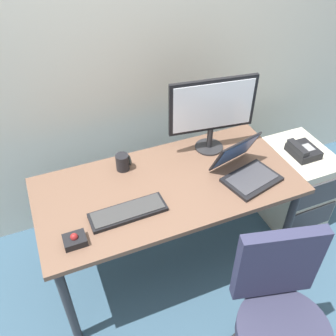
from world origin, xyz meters
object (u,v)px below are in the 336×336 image
object	(u,v)px
desk_phone	(303,151)
trackball_mouse	(75,240)
laptop	(246,169)
monitor_main	(212,109)
office_chair	(276,325)
keyboard	(128,212)
coffee_mug	(123,162)
file_cabinet	(292,184)

from	to	relation	value
desk_phone	trackball_mouse	distance (m)	1.65
laptop	trackball_mouse	bearing A→B (deg)	-173.70
monitor_main	trackball_mouse	world-z (taller)	monitor_main
office_chair	keyboard	world-z (taller)	office_chair
keyboard	coffee_mug	bearing A→B (deg)	76.44
office_chair	monitor_main	size ratio (longest dim) A/B	1.77
office_chair	trackball_mouse	distance (m)	1.06
file_cabinet	keyboard	xyz separation A→B (m)	(-1.33, -0.22, 0.45)
desk_phone	trackball_mouse	xyz separation A→B (m)	(-1.62, -0.29, 0.13)
trackball_mouse	coffee_mug	distance (m)	0.59
office_chair	monitor_main	world-z (taller)	monitor_main
monitor_main	keyboard	bearing A→B (deg)	-152.07
file_cabinet	keyboard	distance (m)	1.42
desk_phone	monitor_main	world-z (taller)	monitor_main
coffee_mug	monitor_main	bearing A→B (deg)	-1.08
keyboard	coffee_mug	world-z (taller)	coffee_mug
file_cabinet	coffee_mug	xyz separation A→B (m)	(-1.24, 0.15, 0.49)
office_chair	trackball_mouse	xyz separation A→B (m)	(-0.80, 0.62, 0.31)
file_cabinet	monitor_main	bearing A→B (deg)	168.54
office_chair	laptop	world-z (taller)	office_chair
desk_phone	keyboard	xyz separation A→B (m)	(-1.32, -0.20, 0.12)
trackball_mouse	office_chair	bearing A→B (deg)	-37.83
laptop	trackball_mouse	size ratio (longest dim) A/B	3.47
coffee_mug	keyboard	bearing A→B (deg)	-103.56
file_cabinet	trackball_mouse	xyz separation A→B (m)	(-1.63, -0.30, 0.46)
office_chair	coffee_mug	distance (m)	1.20
office_chair	laptop	xyz separation A→B (m)	(0.23, 0.74, 0.34)
desk_phone	monitor_main	distance (m)	0.78
monitor_main	coffee_mug	distance (m)	0.62
monitor_main	coffee_mug	xyz separation A→B (m)	(-0.57, 0.01, -0.24)
monitor_main	desk_phone	bearing A→B (deg)	-12.98
office_chair	keyboard	distance (m)	0.92
file_cabinet	monitor_main	xyz separation A→B (m)	(-0.66, 0.13, 0.72)
office_chair	keyboard	bearing A→B (deg)	125.45
desk_phone	office_chair	distance (m)	1.23
laptop	coffee_mug	xyz separation A→B (m)	(-0.64, 0.33, 0.00)
monitor_main	trackball_mouse	size ratio (longest dim) A/B	4.89
file_cabinet	office_chair	size ratio (longest dim) A/B	0.61
desk_phone	keyboard	bearing A→B (deg)	-171.39
laptop	coffee_mug	bearing A→B (deg)	152.55
file_cabinet	keyboard	size ratio (longest dim) A/B	1.41
file_cabinet	keyboard	bearing A→B (deg)	-170.75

